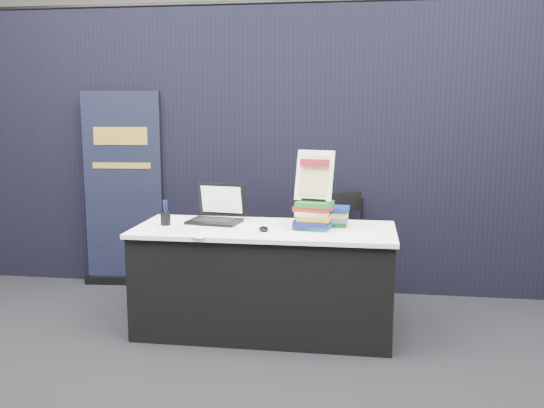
{
  "coord_description": "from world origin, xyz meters",
  "views": [
    {
      "loc": [
        0.67,
        -3.51,
        1.6
      ],
      "look_at": [
        0.05,
        0.55,
        0.92
      ],
      "focal_mm": 40.0,
      "sensor_mm": 36.0,
      "label": 1
    }
  ],
  "objects_px": {
    "display_table": "(265,280)",
    "stacking_chair": "(337,244)",
    "book_stack_short": "(331,216)",
    "pullup_banner": "(124,200)",
    "laptop": "(216,213)",
    "book_stack_tall": "(314,215)",
    "info_sign": "(314,176)"
  },
  "relations": [
    {
      "from": "display_table",
      "to": "stacking_chair",
      "type": "relative_size",
      "value": 2.02
    },
    {
      "from": "book_stack_short",
      "to": "pullup_banner",
      "type": "distance_m",
      "value": 2.04
    },
    {
      "from": "book_stack_short",
      "to": "stacking_chair",
      "type": "relative_size",
      "value": 0.27
    },
    {
      "from": "laptop",
      "to": "display_table",
      "type": "bearing_deg",
      "value": -14.4
    },
    {
      "from": "display_table",
      "to": "book_stack_tall",
      "type": "distance_m",
      "value": 0.58
    },
    {
      "from": "book_stack_tall",
      "to": "pullup_banner",
      "type": "bearing_deg",
      "value": 151.51
    },
    {
      "from": "pullup_banner",
      "to": "display_table",
      "type": "bearing_deg",
      "value": -39.15
    },
    {
      "from": "book_stack_short",
      "to": "info_sign",
      "type": "distance_m",
      "value": 0.34
    },
    {
      "from": "display_table",
      "to": "laptop",
      "type": "xyz_separation_m",
      "value": [
        -0.38,
        0.16,
        0.44
      ]
    },
    {
      "from": "laptop",
      "to": "info_sign",
      "type": "xyz_separation_m",
      "value": [
        0.73,
        -0.13,
        0.3
      ]
    },
    {
      "from": "book_stack_short",
      "to": "pullup_banner",
      "type": "relative_size",
      "value": 0.14
    },
    {
      "from": "info_sign",
      "to": "pullup_banner",
      "type": "distance_m",
      "value": 2.02
    },
    {
      "from": "display_table",
      "to": "book_stack_tall",
      "type": "xyz_separation_m",
      "value": [
        0.34,
        -0.01,
        0.47
      ]
    },
    {
      "from": "display_table",
      "to": "pullup_banner",
      "type": "bearing_deg",
      "value": 146.18
    },
    {
      "from": "info_sign",
      "to": "stacking_chair",
      "type": "bearing_deg",
      "value": 89.85
    },
    {
      "from": "book_stack_tall",
      "to": "display_table",
      "type": "bearing_deg",
      "value": 179.05
    },
    {
      "from": "display_table",
      "to": "book_stack_short",
      "type": "relative_size",
      "value": 7.49
    },
    {
      "from": "laptop",
      "to": "book_stack_short",
      "type": "bearing_deg",
      "value": 6.89
    },
    {
      "from": "book_stack_tall",
      "to": "info_sign",
      "type": "bearing_deg",
      "value": 90.0
    },
    {
      "from": "info_sign",
      "to": "stacking_chair",
      "type": "xyz_separation_m",
      "value": [
        0.14,
        0.63,
        -0.62
      ]
    },
    {
      "from": "book_stack_short",
      "to": "stacking_chair",
      "type": "height_order",
      "value": "stacking_chair"
    },
    {
      "from": "book_stack_short",
      "to": "pullup_banner",
      "type": "height_order",
      "value": "pullup_banner"
    },
    {
      "from": "laptop",
      "to": "book_stack_tall",
      "type": "relative_size",
      "value": 1.52
    },
    {
      "from": "book_stack_short",
      "to": "pullup_banner",
      "type": "bearing_deg",
      "value": 156.73
    },
    {
      "from": "display_table",
      "to": "book_stack_short",
      "type": "distance_m",
      "value": 0.65
    },
    {
      "from": "display_table",
      "to": "stacking_chair",
      "type": "xyz_separation_m",
      "value": [
        0.48,
        0.66,
        0.12
      ]
    },
    {
      "from": "pullup_banner",
      "to": "stacking_chair",
      "type": "xyz_separation_m",
      "value": [
        1.89,
        -0.29,
        -0.26
      ]
    },
    {
      "from": "laptop",
      "to": "book_stack_short",
      "type": "relative_size",
      "value": 1.65
    },
    {
      "from": "pullup_banner",
      "to": "stacking_chair",
      "type": "distance_m",
      "value": 1.93
    },
    {
      "from": "book_stack_tall",
      "to": "book_stack_short",
      "type": "distance_m",
      "value": 0.19
    },
    {
      "from": "laptop",
      "to": "pullup_banner",
      "type": "xyz_separation_m",
      "value": [
        -1.03,
        0.79,
        -0.06
      ]
    },
    {
      "from": "display_table",
      "to": "laptop",
      "type": "relative_size",
      "value": 4.55
    }
  ]
}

